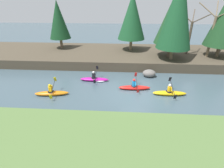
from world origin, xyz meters
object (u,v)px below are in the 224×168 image
object	(u,v)px
kayaker_trailing	(95,79)
kayaker_lead	(170,93)
kayaker_middle	(135,87)
boulder_midstream	(149,73)
kayaker_far_back	(52,93)

from	to	relation	value
kayaker_trailing	kayaker_lead	bearing A→B (deg)	-19.59
kayaker_middle	boulder_midstream	distance (m)	3.28
kayaker_lead	kayaker_far_back	distance (m)	9.62
kayaker_trailing	kayaker_far_back	bearing A→B (deg)	-136.98
kayaker_trailing	kayaker_far_back	size ratio (longest dim) A/B	0.99
kayaker_middle	boulder_midstream	size ratio (longest dim) A/B	2.13
kayaker_middle	kayaker_lead	bearing A→B (deg)	-19.12
kayaker_lead	boulder_midstream	xyz separation A→B (m)	(-1.22, 3.66, 0.15)
kayaker_middle	boulder_midstream	world-z (taller)	kayaker_middle
kayaker_lead	kayaker_trailing	size ratio (longest dim) A/B	1.00
kayaker_middle	boulder_midstream	xyz separation A→B (m)	(1.59, 2.86, 0.15)
kayaker_far_back	boulder_midstream	distance (m)	9.43
kayaker_far_back	kayaker_middle	bearing A→B (deg)	4.16
kayaker_trailing	boulder_midstream	bearing A→B (deg)	14.63
kayaker_lead	kayaker_trailing	xyz separation A→B (m)	(-6.46, 2.29, -0.02)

